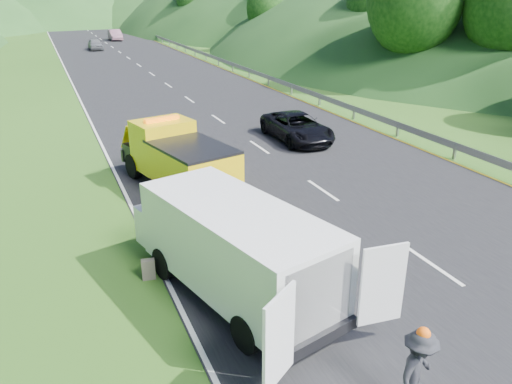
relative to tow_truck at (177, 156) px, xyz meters
name	(u,v)px	position (x,y,z in m)	size (l,w,h in m)	color
ground	(302,255)	(1.87, -6.54, -1.22)	(320.00, 320.00, 0.00)	#38661E
road_surface	(139,65)	(4.87, 33.46, -1.21)	(14.00, 200.00, 0.02)	black
guardrail	(178,49)	(12.17, 45.96, -1.22)	(0.06, 140.00, 1.52)	gray
tree_line_right	(249,40)	(24.87, 53.46, -1.22)	(14.00, 140.00, 14.00)	#2D5E1B
hills_backdrop	(83,18)	(8.37, 128.16, -1.22)	(201.00, 288.60, 44.00)	#2D5B23
tow_truck	(177,156)	(0.00, 0.00, 0.00)	(3.42, 6.16, 2.50)	black
white_van	(233,245)	(-0.64, -7.62, 0.14)	(4.52, 7.31, 2.42)	black
woman	(180,275)	(-1.63, -6.25, -1.22)	(0.54, 0.39, 1.47)	white
child	(239,290)	(-0.44, -7.52, -1.22)	(0.48, 0.37, 0.99)	tan
suitcase	(148,269)	(-2.42, -6.09, -0.95)	(0.34, 0.19, 0.55)	brown
passing_suv	(297,140)	(7.07, 3.84, -1.22)	(2.22, 4.82, 1.34)	black
dist_car_a	(96,50)	(2.53, 48.91, -1.22)	(1.56, 3.88, 1.32)	#55565B
dist_car_b	(116,40)	(6.66, 60.59, -1.22)	(1.59, 4.55, 1.50)	#6C4858
dist_car_c	(91,27)	(6.32, 89.74, -1.22)	(2.15, 5.29, 1.54)	#AF576F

